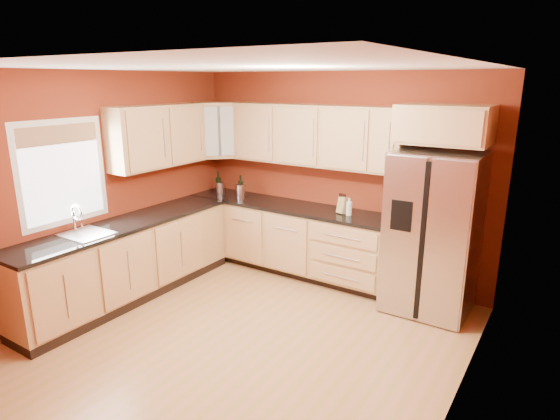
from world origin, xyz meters
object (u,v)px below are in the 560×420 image
canister_left (220,189)px  knife_block (343,205)px  refrigerator (432,233)px  soap_dispenser (349,207)px  wine_bottle_a (241,186)px

canister_left → knife_block: knife_block is taller
refrigerator → knife_block: (-1.12, 0.08, 0.13)m
canister_left → knife_block: bearing=2.8°
refrigerator → soap_dispenser: size_ratio=8.54×
canister_left → knife_block: 1.86m
wine_bottle_a → canister_left: bearing=-157.8°
canister_left → soap_dispenser: (1.96, 0.06, 0.01)m
refrigerator → wine_bottle_a: bearing=177.8°
refrigerator → knife_block: bearing=175.7°
refrigerator → canister_left: (-2.97, -0.01, 0.12)m
canister_left → wine_bottle_a: bearing=22.2°
refrigerator → soap_dispenser: refrigerator is taller
canister_left → wine_bottle_a: size_ratio=0.60×
refrigerator → soap_dispenser: 1.03m
wine_bottle_a → knife_block: size_ratio=1.44×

